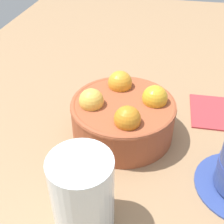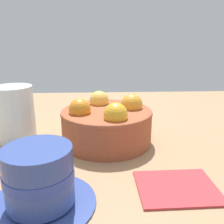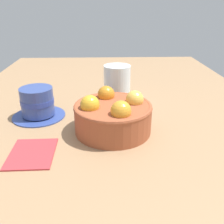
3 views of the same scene
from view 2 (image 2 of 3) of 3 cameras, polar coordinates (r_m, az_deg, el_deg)
ground_plane at (r=48.26cm, az=-1.20°, el=-8.87°), size 158.04×86.88×3.73cm
terracotta_bowl at (r=46.03cm, az=-1.21°, el=-2.43°), size 16.92×16.92×8.97cm
coffee_cup at (r=30.58cm, az=-16.47°, el=-14.87°), size 12.98×12.98×7.47cm
water_glass at (r=50.08cm, az=-21.67°, el=-0.37°), size 7.37×7.37×10.54cm
folded_napkin at (r=35.00cm, az=14.81°, el=-16.36°), size 10.61×8.54×0.60cm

